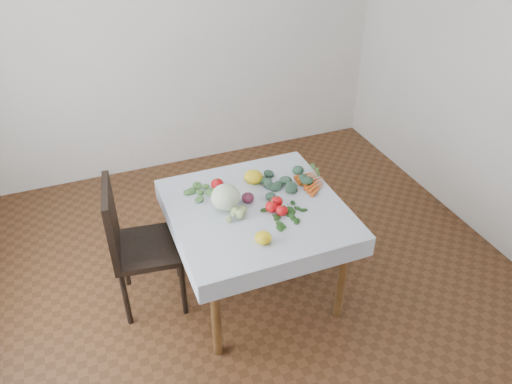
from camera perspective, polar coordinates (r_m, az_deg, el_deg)
ground at (r=3.80m, az=0.04°, el=-10.92°), size 4.00×4.00×0.00m
back_wall at (r=4.77m, az=-9.24°, el=17.71°), size 4.00×0.04×2.70m
table at (r=3.36m, az=0.05°, el=-3.11°), size 1.00×1.00×0.75m
tablecloth at (r=3.30m, az=0.05°, el=-1.74°), size 1.12×1.12×0.01m
chair at (r=3.42m, az=-13.90°, el=-5.33°), size 0.50×0.50×0.99m
cabbage at (r=3.24m, az=-3.51°, el=-0.60°), size 0.23×0.23×0.17m
tomato_a at (r=3.46m, az=-4.44°, el=0.89°), size 0.12×0.12×0.08m
tomato_b at (r=3.29m, az=2.39°, el=-1.09°), size 0.08×0.08×0.07m
tomato_c at (r=3.24m, az=1.82°, el=-1.68°), size 0.11×0.11×0.08m
tomato_d at (r=3.21m, az=2.97°, el=-2.12°), size 0.08×0.08×0.07m
heirloom_back at (r=3.51m, az=-0.30°, el=1.73°), size 0.17×0.17×0.09m
heirloom_front at (r=2.99m, az=0.83°, el=-5.25°), size 0.12×0.12×0.07m
onion_a at (r=3.27m, az=-2.93°, el=-1.37°), size 0.11×0.11×0.07m
onion_b at (r=3.32m, az=-0.95°, el=-0.65°), size 0.10×0.10×0.07m
tomatillo_cluster at (r=3.18m, az=-2.29°, el=-2.73°), size 0.15×0.12×0.05m
carrot_bunch at (r=3.55m, az=6.58°, el=1.25°), size 0.20×0.29×0.03m
kale_bunch at (r=3.51m, az=3.10°, el=1.21°), size 0.36×0.30×0.05m
basil_bunch at (r=3.22m, az=3.41°, el=-2.58°), size 0.31×0.22×0.01m
dill_bunch at (r=3.45m, az=-5.88°, el=0.13°), size 0.25×0.19×0.02m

